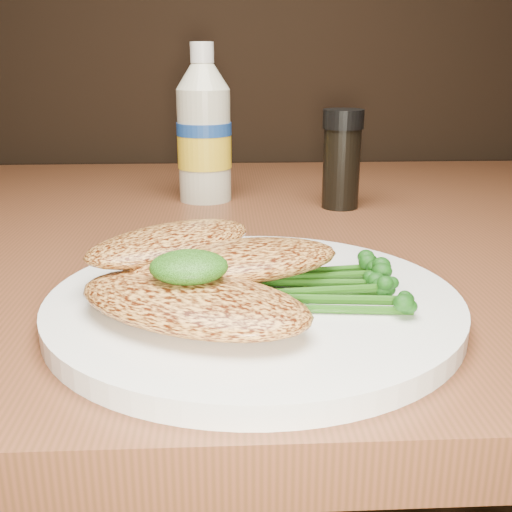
{
  "coord_description": "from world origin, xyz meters",
  "views": [
    {
      "loc": [
        -0.08,
        0.4,
        0.93
      ],
      "look_at": [
        -0.06,
        0.82,
        0.79
      ],
      "focal_mm": 42.99,
      "sensor_mm": 36.0,
      "label": 1
    }
  ],
  "objects_px": {
    "pepper_grinder": "(342,160)",
    "dining_table": "(296,504)",
    "mayo_bottle": "(204,124)",
    "plate": "(254,304)"
  },
  "relations": [
    {
      "from": "pepper_grinder",
      "to": "dining_table",
      "type": "bearing_deg",
      "value": -126.58
    },
    {
      "from": "mayo_bottle",
      "to": "pepper_grinder",
      "type": "relative_size",
      "value": 1.64
    },
    {
      "from": "plate",
      "to": "mayo_bottle",
      "type": "relative_size",
      "value": 1.52
    },
    {
      "from": "dining_table",
      "to": "mayo_bottle",
      "type": "xyz_separation_m",
      "value": [
        -0.11,
        0.12,
        0.47
      ]
    },
    {
      "from": "plate",
      "to": "dining_table",
      "type": "bearing_deg",
      "value": 74.99
    },
    {
      "from": "dining_table",
      "to": "pepper_grinder",
      "type": "height_order",
      "value": "pepper_grinder"
    },
    {
      "from": "plate",
      "to": "pepper_grinder",
      "type": "bearing_deg",
      "value": 69.4
    },
    {
      "from": "pepper_grinder",
      "to": "mayo_bottle",
      "type": "bearing_deg",
      "value": 162.98
    },
    {
      "from": "dining_table",
      "to": "mayo_bottle",
      "type": "height_order",
      "value": "mayo_bottle"
    },
    {
      "from": "mayo_bottle",
      "to": "dining_table",
      "type": "bearing_deg",
      "value": -47.85
    }
  ]
}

